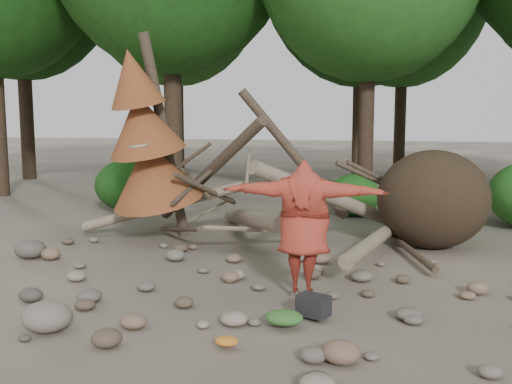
# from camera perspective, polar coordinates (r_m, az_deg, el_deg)

# --- Properties ---
(ground) EXTENTS (120.00, 120.00, 0.00)m
(ground) POSITION_cam_1_polar(r_m,az_deg,el_deg) (8.12, -0.09, -11.28)
(ground) COLOR #514C44
(ground) RESTS_ON ground
(deadfall_pile) EXTENTS (8.55, 5.24, 3.30)m
(deadfall_pile) POSITION_cam_1_polar(r_m,az_deg,el_deg) (11.82, 14.49, -0.85)
(deadfall_pile) COLOR #332619
(deadfall_pile) RESTS_ON ground
(dead_conifer) EXTENTS (2.06, 2.16, 4.35)m
(dead_conifer) POSITION_cam_1_polar(r_m,az_deg,el_deg) (11.93, -10.85, 4.93)
(dead_conifer) COLOR #4C3F30
(dead_conifer) RESTS_ON ground
(bush_left) EXTENTS (1.80, 1.80, 1.44)m
(bush_left) POSITION_cam_1_polar(r_m,az_deg,el_deg) (16.51, -12.74, 0.68)
(bush_left) COLOR #194913
(bush_left) RESTS_ON ground
(bush_mid) EXTENTS (1.40, 1.40, 1.12)m
(bush_mid) POSITION_cam_1_polar(r_m,az_deg,el_deg) (15.44, 9.78, -0.30)
(bush_mid) COLOR #215D1B
(bush_mid) RESTS_ON ground
(frisbee_thrower) EXTENTS (3.61, 1.09, 2.18)m
(frisbee_thrower) POSITION_cam_1_polar(r_m,az_deg,el_deg) (8.23, 4.78, -3.49)
(frisbee_thrower) COLOR #9E3123
(frisbee_thrower) RESTS_ON ground
(backpack) EXTENTS (0.47, 0.40, 0.27)m
(backpack) POSITION_cam_1_polar(r_m,az_deg,el_deg) (7.58, 5.76, -11.63)
(backpack) COLOR black
(backpack) RESTS_ON ground
(cloth_green) EXTENTS (0.48, 0.40, 0.18)m
(cloth_green) POSITION_cam_1_polar(r_m,az_deg,el_deg) (7.27, 2.83, -12.80)
(cloth_green) COLOR #326327
(cloth_green) RESTS_ON ground
(cloth_orange) EXTENTS (0.27, 0.22, 0.10)m
(cloth_orange) POSITION_cam_1_polar(r_m,az_deg,el_deg) (6.67, -2.95, -15.06)
(cloth_orange) COLOR #BF7020
(cloth_orange) RESTS_ON ground
(boulder_front_left) EXTENTS (0.63, 0.57, 0.38)m
(boulder_front_left) POSITION_cam_1_polar(r_m,az_deg,el_deg) (7.58, -20.18, -11.61)
(boulder_front_left) COLOR slate
(boulder_front_left) RESTS_ON ground
(boulder_front_right) EXTENTS (0.42, 0.38, 0.25)m
(boulder_front_right) POSITION_cam_1_polar(r_m,az_deg,el_deg) (6.37, 8.52, -15.55)
(boulder_front_right) COLOR brown
(boulder_front_right) RESTS_ON ground
(boulder_mid_left) EXTENTS (0.58, 0.53, 0.35)m
(boulder_mid_left) POSITION_cam_1_polar(r_m,az_deg,el_deg) (11.48, -21.66, -5.32)
(boulder_mid_left) COLOR #58524A
(boulder_mid_left) RESTS_ON ground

